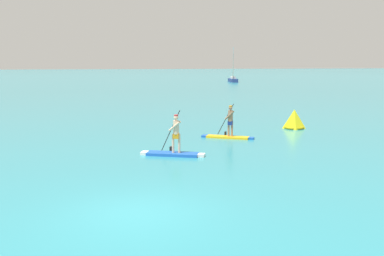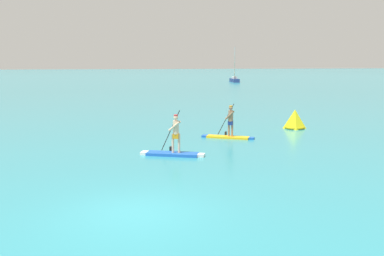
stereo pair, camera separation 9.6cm
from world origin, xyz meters
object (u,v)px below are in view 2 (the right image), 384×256
paddleboarder_mid_center (173,147)px  paddleboarder_far_right (229,131)px  sailboat_right_horizon (234,77)px  race_marker_buoy (295,120)px

paddleboarder_mid_center → paddleboarder_far_right: size_ratio=1.04×
paddleboarder_mid_center → sailboat_right_horizon: size_ratio=0.41×
race_marker_buoy → paddleboarder_mid_center: bearing=-143.7°
sailboat_right_horizon → paddleboarder_far_right: bearing=-11.7°
race_marker_buoy → sailboat_right_horizon: sailboat_right_horizon is taller
paddleboarder_far_right → race_marker_buoy: (4.97, 2.53, 0.11)m
sailboat_right_horizon → paddleboarder_mid_center: bearing=-13.7°
paddleboarder_far_right → sailboat_right_horizon: size_ratio=0.39×
race_marker_buoy → sailboat_right_horizon: 60.63m
paddleboarder_far_right → paddleboarder_mid_center: bearing=73.8°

